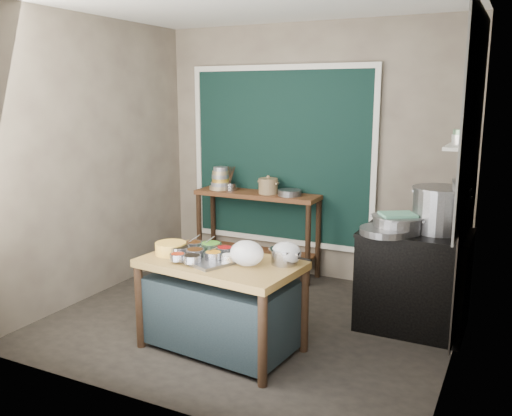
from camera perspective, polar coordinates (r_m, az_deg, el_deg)
The scene contains 30 objects.
floor at distance 5.08m, azimuth -0.73°, elevation -11.91°, with size 3.50×3.00×0.02m, color black.
back_wall at distance 6.07m, azimuth 5.79°, elevation 5.77°, with size 3.50×0.02×2.80m, color gray.
left_wall at distance 5.71m, azimuth -16.75°, elevation 4.95°, with size 0.02×3.00×2.80m, color gray.
right_wall at distance 4.20m, azimuth 21.14°, elevation 2.34°, with size 0.02×3.00×2.80m, color gray.
curtain_panel at distance 6.17m, azimuth 2.59°, elevation 5.45°, with size 2.10×0.02×1.90m, color black.
curtain_frame at distance 6.16m, azimuth 2.55°, elevation 5.44°, with size 2.22×0.03×2.02m, color beige, non-canonical shape.
tile_panel at distance 4.71m, azimuth 21.91°, elevation 8.74°, with size 0.02×1.70×1.70m, color #B2B2AA.
soot_patch at distance 4.98m, azimuth 21.05°, elevation -4.52°, with size 0.01×1.30×1.30m, color black.
wall_shelf at distance 5.03m, azimuth 20.79°, elevation 6.11°, with size 0.22×0.70×0.03m, color beige.
prep_table at distance 4.43m, azimuth -3.69°, elevation -10.19°, with size 1.25×0.72×0.75m, color brown.
back_counter at distance 6.24m, azimuth 0.12°, elevation -2.64°, with size 1.45×0.40×0.95m, color #593419.
stove_block at distance 5.01m, azimuth 16.24°, elevation -7.38°, with size 0.90×0.68×0.85m, color black.
stove_top at distance 4.89m, azimuth 16.53°, elevation -2.51°, with size 0.92×0.69×0.03m, color black.
condiment_tray at distance 4.35m, azimuth -5.42°, elevation -5.22°, with size 0.54×0.39×0.02m, color gray.
condiment_bowls at distance 4.36m, azimuth -5.52°, elevation -4.60°, with size 0.60×0.48×0.07m.
yellow_basin at distance 4.51m, azimuth -8.95°, elevation -4.21°, with size 0.26×0.26×0.10m, color gold.
saucepan at distance 4.21m, azimuth 3.00°, elevation -5.10°, with size 0.22×0.22×0.12m, color gray, non-canonical shape.
plastic_bag_a at distance 4.15m, azimuth -0.98°, elevation -4.78°, with size 0.26×0.23×0.20m, color white.
plastic_bag_b at distance 4.19m, azimuth 3.20°, elevation -4.76°, with size 0.24×0.20×0.18m, color white.
bowl_stack at distance 6.33m, azimuth -3.79°, elevation 3.00°, with size 0.24×0.24×0.27m.
utensil_cup at distance 6.26m, azimuth -2.67°, elevation 2.25°, with size 0.14×0.14×0.09m, color gray.
ceramic_crock at distance 6.04m, azimuth 1.29°, elevation 2.22°, with size 0.23×0.23×0.15m, color olive, non-canonical shape.
wide_bowl at distance 5.94m, azimuth 3.56°, elevation 1.62°, with size 0.26×0.26×0.07m, color gray.
stock_pot at distance 4.88m, azimuth 18.82°, elevation -0.16°, with size 0.50×0.50×0.39m, color gray, non-canonical shape.
pot_lid at distance 4.87m, azimuth 20.46°, elevation 0.19°, with size 0.48×0.48×0.02m, color gray.
steamer at distance 4.79m, azimuth 14.65°, elevation -1.63°, with size 0.44×0.44×0.14m, color gray, non-canonical shape.
green_cloth at distance 4.77m, azimuth 14.70°, elevation -0.66°, with size 0.28×0.22×0.02m, color #65AF84.
shallow_pan at distance 4.70m, azimuth 13.40°, elevation -2.39°, with size 0.42×0.42×0.06m, color gray.
shelf_bowl_stack at distance 5.00m, azimuth 20.83°, elevation 6.95°, with size 0.16×0.16×0.13m.
shelf_bowl_green at distance 5.25m, azimuth 21.09°, elevation 6.73°, with size 0.13×0.13×0.05m, color gray.
Camera 1 is at (2.12, -4.14, 2.04)m, focal length 38.00 mm.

